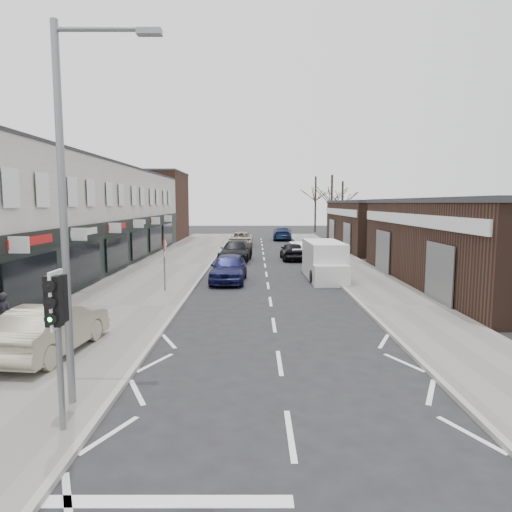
{
  "coord_description": "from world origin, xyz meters",
  "views": [
    {
      "loc": [
        -0.67,
        -10.38,
        4.47
      ],
      "look_at": [
        -0.66,
        5.65,
        2.6
      ],
      "focal_mm": 32.0,
      "sensor_mm": 36.0,
      "label": 1
    }
  ],
  "objects_px": {
    "white_van": "(324,261)",
    "parked_car_right_c": "(282,233)",
    "traffic_light": "(57,313)",
    "street_lamp": "(71,196)",
    "parked_car_left_c": "(241,239)",
    "parked_car_left_a": "(229,268)",
    "parked_car_right_b": "(292,251)",
    "sedan_on_pavement": "(52,328)",
    "parked_car_left_b": "(236,251)",
    "parked_car_right_a": "(298,250)",
    "warning_sign": "(165,249)",
    "pedestrian": "(5,315)"
  },
  "relations": [
    {
      "from": "traffic_light",
      "to": "parked_car_left_b",
      "type": "height_order",
      "value": "traffic_light"
    },
    {
      "from": "warning_sign",
      "to": "pedestrian",
      "type": "bearing_deg",
      "value": -114.45
    },
    {
      "from": "parked_car_right_c",
      "to": "warning_sign",
      "type": "bearing_deg",
      "value": 79.91
    },
    {
      "from": "warning_sign",
      "to": "white_van",
      "type": "distance_m",
      "value": 9.69
    },
    {
      "from": "sedan_on_pavement",
      "to": "parked_car_left_a",
      "type": "height_order",
      "value": "parked_car_left_a"
    },
    {
      "from": "sedan_on_pavement",
      "to": "parked_car_right_c",
      "type": "distance_m",
      "value": 43.22
    },
    {
      "from": "pedestrian",
      "to": "parked_car_right_c",
      "type": "relative_size",
      "value": 0.28
    },
    {
      "from": "white_van",
      "to": "parked_car_right_c",
      "type": "relative_size",
      "value": 1.05
    },
    {
      "from": "warning_sign",
      "to": "parked_car_left_a",
      "type": "xyz_separation_m",
      "value": [
        2.96,
        3.18,
        -1.39
      ]
    },
    {
      "from": "street_lamp",
      "to": "sedan_on_pavement",
      "type": "height_order",
      "value": "street_lamp"
    },
    {
      "from": "parked_car_right_b",
      "to": "white_van",
      "type": "bearing_deg",
      "value": 96.17
    },
    {
      "from": "traffic_light",
      "to": "parked_car_right_a",
      "type": "xyz_separation_m",
      "value": [
        7.14,
        27.83,
        -1.71
      ]
    },
    {
      "from": "parked_car_left_b",
      "to": "parked_car_left_c",
      "type": "relative_size",
      "value": 1.05
    },
    {
      "from": "parked_car_left_b",
      "to": "parked_car_right_c",
      "type": "xyz_separation_m",
      "value": [
        4.76,
        20.35,
        -0.0
      ]
    },
    {
      "from": "parked_car_left_c",
      "to": "parked_car_right_a",
      "type": "relative_size",
      "value": 1.22
    },
    {
      "from": "white_van",
      "to": "parked_car_left_c",
      "type": "xyz_separation_m",
      "value": [
        -5.6,
        20.46,
        -0.31
      ]
    },
    {
      "from": "sedan_on_pavement",
      "to": "traffic_light",
      "type": "bearing_deg",
      "value": 121.82
    },
    {
      "from": "white_van",
      "to": "parked_car_left_c",
      "type": "relative_size",
      "value": 1.09
    },
    {
      "from": "parked_car_right_a",
      "to": "sedan_on_pavement",
      "type": "bearing_deg",
      "value": 65.84
    },
    {
      "from": "traffic_light",
      "to": "parked_car_left_b",
      "type": "xyz_separation_m",
      "value": [
        2.2,
        26.4,
        -1.62
      ]
    },
    {
      "from": "street_lamp",
      "to": "parked_car_right_a",
      "type": "relative_size",
      "value": 1.87
    },
    {
      "from": "pedestrian",
      "to": "parked_car_left_a",
      "type": "bearing_deg",
      "value": -109.67
    },
    {
      "from": "warning_sign",
      "to": "parked_car_left_c",
      "type": "bearing_deg",
      "value": 83.21
    },
    {
      "from": "parked_car_right_a",
      "to": "parked_car_right_c",
      "type": "height_order",
      "value": "parked_car_right_c"
    },
    {
      "from": "street_lamp",
      "to": "pedestrian",
      "type": "xyz_separation_m",
      "value": [
        -4.26,
        4.82,
        -3.75
      ]
    },
    {
      "from": "parked_car_left_a",
      "to": "parked_car_right_b",
      "type": "relative_size",
      "value": 1.12
    },
    {
      "from": "parked_car_left_c",
      "to": "parked_car_right_a",
      "type": "bearing_deg",
      "value": -65.57
    },
    {
      "from": "street_lamp",
      "to": "parked_car_right_c",
      "type": "distance_m",
      "value": 46.24
    },
    {
      "from": "traffic_light",
      "to": "parked_car_right_b",
      "type": "bearing_deg",
      "value": 76.41
    },
    {
      "from": "street_lamp",
      "to": "parked_car_left_c",
      "type": "bearing_deg",
      "value": 86.47
    },
    {
      "from": "traffic_light",
      "to": "parked_car_right_c",
      "type": "xyz_separation_m",
      "value": [
        6.96,
        46.75,
        -1.63
      ]
    },
    {
      "from": "warning_sign",
      "to": "parked_car_right_b",
      "type": "relative_size",
      "value": 0.64
    },
    {
      "from": "white_van",
      "to": "parked_car_right_b",
      "type": "distance_m",
      "value": 8.99
    },
    {
      "from": "white_van",
      "to": "street_lamp",
      "type": "bearing_deg",
      "value": -116.22
    },
    {
      "from": "sedan_on_pavement",
      "to": "parked_car_left_b",
      "type": "height_order",
      "value": "sedan_on_pavement"
    },
    {
      "from": "sedan_on_pavement",
      "to": "parked_car_left_a",
      "type": "relative_size",
      "value": 0.94
    },
    {
      "from": "sedan_on_pavement",
      "to": "parked_car_right_a",
      "type": "bearing_deg",
      "value": -105.86
    },
    {
      "from": "traffic_light",
      "to": "parked_car_left_a",
      "type": "bearing_deg",
      "value": 82.71
    },
    {
      "from": "warning_sign",
      "to": "sedan_on_pavement",
      "type": "height_order",
      "value": "warning_sign"
    },
    {
      "from": "white_van",
      "to": "parked_car_left_c",
      "type": "bearing_deg",
      "value": 103.84
    },
    {
      "from": "sedan_on_pavement",
      "to": "parked_car_left_b",
      "type": "xyz_separation_m",
      "value": [
        4.39,
        21.89,
        -0.06
      ]
    },
    {
      "from": "traffic_light",
      "to": "white_van",
      "type": "relative_size",
      "value": 0.55
    },
    {
      "from": "warning_sign",
      "to": "white_van",
      "type": "relative_size",
      "value": 0.48
    },
    {
      "from": "street_lamp",
      "to": "parked_car_left_c",
      "type": "distance_m",
      "value": 37.92
    },
    {
      "from": "white_van",
      "to": "parked_car_right_c",
      "type": "height_order",
      "value": "white_van"
    },
    {
      "from": "traffic_light",
      "to": "white_van",
      "type": "bearing_deg",
      "value": 67.02
    },
    {
      "from": "white_van",
      "to": "pedestrian",
      "type": "height_order",
      "value": "white_van"
    },
    {
      "from": "parked_car_right_a",
      "to": "parked_car_right_b",
      "type": "distance_m",
      "value": 0.76
    },
    {
      "from": "traffic_light",
      "to": "parked_car_right_c",
      "type": "distance_m",
      "value": 47.29
    },
    {
      "from": "warning_sign",
      "to": "parked_car_right_a",
      "type": "bearing_deg",
      "value": 60.24
    }
  ]
}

